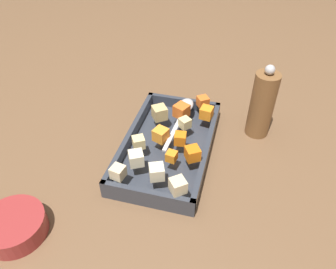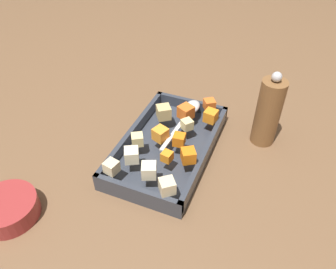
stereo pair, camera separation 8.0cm
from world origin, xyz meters
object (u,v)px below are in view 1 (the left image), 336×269
Objects in this scene: pepper_mill at (262,104)px; baking_dish at (168,147)px; small_prep_bowl at (14,226)px; serving_spoon at (184,109)px.

baking_dish is at bearing -57.35° from pepper_mill.
small_prep_bowl is (0.30, -0.23, 0.01)m from baking_dish.
pepper_mill is (-0.13, 0.21, 0.08)m from baking_dish.
serving_spoon is at bearing 149.49° from small_prep_bowl.
serving_spoon is 0.20m from pepper_mill.
serving_spoon is 1.72× the size of small_prep_bowl.
baking_dish is at bearing -3.56° from serving_spoon.
baking_dish reaches higher than small_prep_bowl.
serving_spoon is (-0.11, 0.01, 0.04)m from baking_dish.
pepper_mill is (-0.02, 0.20, 0.04)m from serving_spoon.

